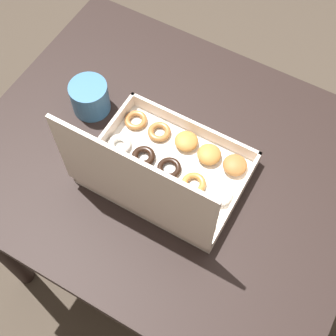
% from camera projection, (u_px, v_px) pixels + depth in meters
% --- Properties ---
extents(ground_plane, '(8.00, 8.00, 0.00)m').
position_uv_depth(ground_plane, '(169.00, 255.00, 1.75)').
color(ground_plane, '#42382D').
extents(dining_table, '(0.93, 0.75, 0.73)m').
position_uv_depth(dining_table, '(170.00, 182.00, 1.21)').
color(dining_table, black).
rests_on(dining_table, ground_plane).
extents(donut_box, '(0.35, 0.27, 0.27)m').
position_uv_depth(donut_box, '(162.00, 174.00, 1.03)').
color(donut_box, silver).
rests_on(donut_box, dining_table).
extents(coffee_mug, '(0.09, 0.09, 0.08)m').
position_uv_depth(coffee_mug, '(90.00, 97.00, 1.13)').
color(coffee_mug, teal).
rests_on(coffee_mug, dining_table).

